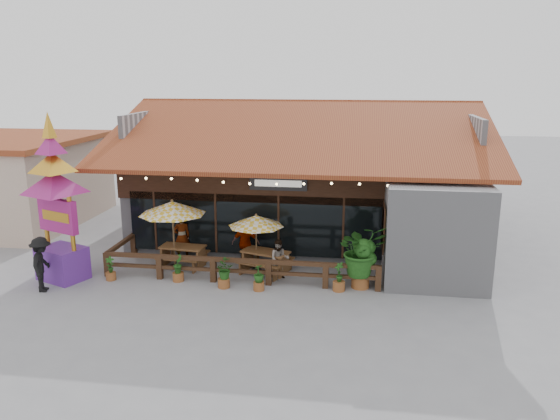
% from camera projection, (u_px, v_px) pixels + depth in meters
% --- Properties ---
extents(ground, '(100.00, 100.00, 0.00)m').
position_uv_depth(ground, '(285.00, 280.00, 19.66)').
color(ground, gray).
rests_on(ground, ground).
extents(restaurant_building, '(15.50, 14.73, 6.09)m').
position_uv_depth(restaurant_building, '(310.00, 185.00, 25.43)').
color(restaurant_building, '#A0A0A4').
rests_on(restaurant_building, ground).
extents(patio_railing, '(10.00, 2.60, 0.92)m').
position_uv_depth(patio_railing, '(222.00, 264.00, 19.57)').
color(patio_railing, '#432618').
rests_on(patio_railing, ground).
extents(neighbor_building, '(8.40, 8.40, 4.22)m').
position_uv_depth(neighbor_building, '(2.00, 180.00, 27.01)').
color(neighbor_building, beige).
rests_on(neighbor_building, ground).
extents(umbrella_left, '(3.19, 3.19, 2.69)m').
position_uv_depth(umbrella_left, '(172.00, 208.00, 20.39)').
color(umbrella_left, brown).
rests_on(umbrella_left, ground).
extents(umbrella_right, '(2.12, 2.12, 2.22)m').
position_uv_depth(umbrella_right, '(256.00, 221.00, 20.17)').
color(umbrella_right, brown).
rests_on(umbrella_right, ground).
extents(picnic_table_left, '(1.82, 1.61, 0.81)m').
position_uv_depth(picnic_table_left, '(183.00, 253.00, 20.97)').
color(picnic_table_left, brown).
rests_on(picnic_table_left, ground).
extents(picnic_table_right, '(2.13, 1.97, 0.84)m').
position_uv_depth(picnic_table_right, '(266.00, 258.00, 20.31)').
color(picnic_table_right, brown).
rests_on(picnic_table_right, ground).
extents(thai_sign_tower, '(3.11, 3.11, 6.45)m').
position_uv_depth(thai_sign_tower, '(55.00, 187.00, 18.97)').
color(thai_sign_tower, '#5F2791').
rests_on(thai_sign_tower, ground).
extents(tropical_plant, '(2.07, 1.94, 2.30)m').
position_uv_depth(tropical_plant, '(362.00, 251.00, 18.68)').
color(tropical_plant, brown).
rests_on(tropical_plant, ground).
extents(diner_a, '(0.81, 0.73, 1.87)m').
position_uv_depth(diner_a, '(182.00, 237.00, 21.64)').
color(diner_a, '#381F12').
rests_on(diner_a, ground).
extents(diner_b, '(0.78, 0.65, 1.46)m').
position_uv_depth(diner_b, '(279.00, 259.00, 19.69)').
color(diner_b, '#381F12').
rests_on(diner_b, ground).
extents(diner_c, '(1.10, 0.54, 1.82)m').
position_uv_depth(diner_c, '(246.00, 243.00, 20.95)').
color(diner_c, '#381F12').
rests_on(diner_c, ground).
extents(pedestrian, '(1.04, 1.39, 1.91)m').
position_uv_depth(pedestrian, '(42.00, 264.00, 18.49)').
color(pedestrian, black).
rests_on(pedestrian, ground).
extents(planter_a, '(0.36, 0.36, 0.88)m').
position_uv_depth(planter_a, '(110.00, 270.00, 19.61)').
color(planter_a, brown).
rests_on(planter_a, ground).
extents(planter_b, '(0.40, 0.42, 0.98)m').
position_uv_depth(planter_b, '(178.00, 269.00, 19.48)').
color(planter_b, brown).
rests_on(planter_b, ground).
extents(planter_c, '(0.81, 0.81, 1.02)m').
position_uv_depth(planter_c, '(224.00, 272.00, 18.86)').
color(planter_c, brown).
rests_on(planter_c, ground).
extents(planter_d, '(0.49, 0.49, 0.93)m').
position_uv_depth(planter_d, '(259.00, 278.00, 18.65)').
color(planter_d, brown).
rests_on(planter_d, ground).
extents(planter_e, '(0.42, 0.44, 1.03)m').
position_uv_depth(planter_e, '(339.00, 279.00, 18.62)').
color(planter_e, brown).
rests_on(planter_e, ground).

